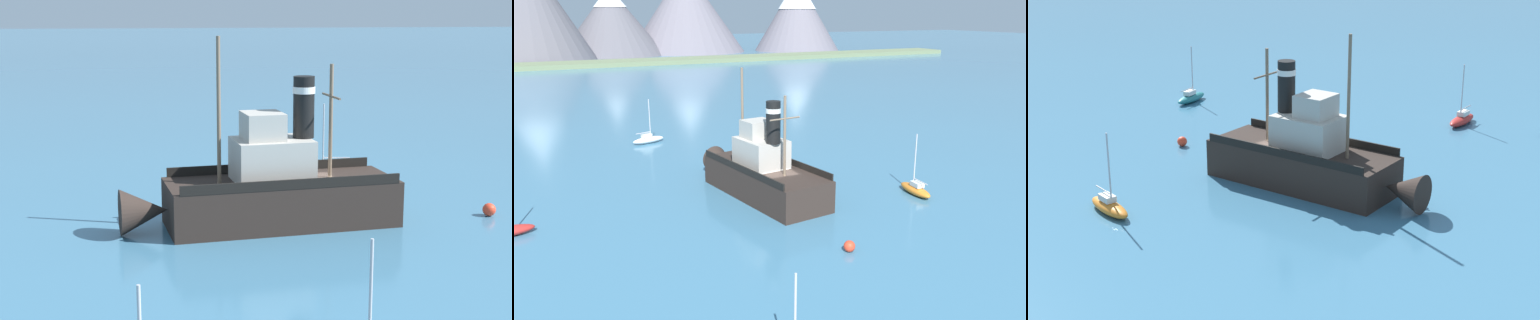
{
  "view_description": "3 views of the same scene",
  "coord_description": "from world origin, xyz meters",
  "views": [
    {
      "loc": [
        -39.85,
        7.6,
        11.62
      ],
      "look_at": [
        -0.3,
        2.92,
        3.49
      ],
      "focal_mm": 55.0,
      "sensor_mm": 36.0,
      "label": 1
    },
    {
      "loc": [
        -17.81,
        -35.33,
        14.25
      ],
      "look_at": [
        0.73,
        2.81,
        2.57
      ],
      "focal_mm": 38.0,
      "sensor_mm": 36.0,
      "label": 2
    },
    {
      "loc": [
        34.07,
        32.96,
        17.59
      ],
      "look_at": [
        2.26,
        2.51,
        2.48
      ],
      "focal_mm": 55.0,
      "sensor_mm": 36.0,
      "label": 3
    }
  ],
  "objects": [
    {
      "name": "sailboat_teal",
      "position": [
        -8.71,
        -19.33,
        0.43
      ],
      "size": [
        3.96,
        2.12,
        4.9
      ],
      "color": "#23757A",
      "rests_on": "ground"
    },
    {
      "name": "mooring_buoy",
      "position": [
        -0.09,
        -10.0,
        0.36
      ],
      "size": [
        0.72,
        0.72,
        0.72
      ],
      "primitive_type": "sphere",
      "color": "red",
      "rests_on": "ground"
    },
    {
      "name": "ground_plane",
      "position": [
        0.0,
        0.0,
        0.0
      ],
      "size": [
        600.0,
        600.0,
        0.0
      ],
      "primitive_type": "plane",
      "color": "teal"
    },
    {
      "name": "old_tugboat",
      "position": [
        -0.41,
        2.21,
        1.83
      ],
      "size": [
        6.0,
        14.73,
        9.9
      ],
      "color": "#2D231E",
      "rests_on": "ground"
    },
    {
      "name": "sailboat_red",
      "position": [
        -19.11,
        1.7,
        0.43
      ],
      "size": [
        3.91,
        1.6,
        4.9
      ],
      "color": "#B22823",
      "rests_on": "ground"
    },
    {
      "name": "sailboat_orange",
      "position": [
        10.81,
        -3.24,
        0.43
      ],
      "size": [
        1.52,
        3.9,
        4.9
      ],
      "color": "orange",
      "rests_on": "ground"
    }
  ]
}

